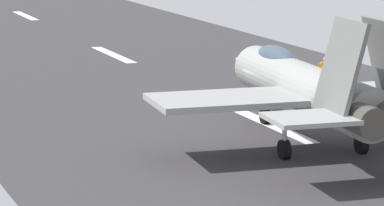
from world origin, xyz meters
TOP-DOWN VIEW (x-y plane):
  - ground_plane at (0.00, 0.00)m, footprint 400.00×400.00m
  - runway_strip at (-0.02, 0.00)m, footprint 240.00×26.00m
  - fighter_jet at (-3.71, 0.51)m, footprint 16.34×13.20m
  - crew_person at (8.32, -6.82)m, footprint 0.38×0.68m

SIDE VIEW (x-z plane):
  - ground_plane at x=0.00m, z-range 0.00..0.00m
  - runway_strip at x=-0.02m, z-range 0.00..0.02m
  - crew_person at x=8.32m, z-range 0.00..1.63m
  - fighter_jet at x=-3.71m, z-range -0.38..5.25m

